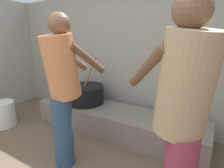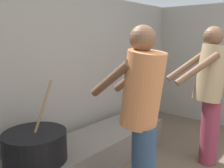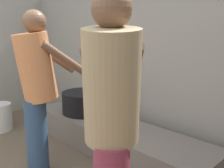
# 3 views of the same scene
# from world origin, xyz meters

# --- Properties ---
(block_enclosure_rear) EXTENTS (5.10, 0.20, 1.96)m
(block_enclosure_rear) POSITION_xyz_m (0.00, 2.57, 0.98)
(block_enclosure_rear) COLOR #9E998E
(block_enclosure_rear) RESTS_ON ground_plane
(hearth_ledge) EXTENTS (2.43, 0.60, 0.33)m
(hearth_ledge) POSITION_xyz_m (-0.09, 2.05, 0.16)
(hearth_ledge) COLOR slate
(hearth_ledge) RESTS_ON ground_plane
(cooking_pot_main) EXTENTS (0.57, 0.57, 0.72)m
(cooking_pot_main) POSITION_xyz_m (-0.64, 2.08, 0.46)
(cooking_pot_main) COLOR black
(cooking_pot_main) RESTS_ON hearth_ledge
(cook_in_tan_shirt) EXTENTS (0.69, 0.68, 1.55)m
(cook_in_tan_shirt) POSITION_xyz_m (0.92, 1.07, 0.89)
(cook_in_tan_shirt) COLOR #8C3347
(cook_in_tan_shirt) RESTS_ON ground_plane
(cook_in_orange_shirt) EXTENTS (0.40, 0.68, 1.53)m
(cook_in_orange_shirt) POSITION_xyz_m (-0.20, 1.23, 0.87)
(cook_in_orange_shirt) COLOR navy
(cook_in_orange_shirt) RESTS_ON ground_plane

